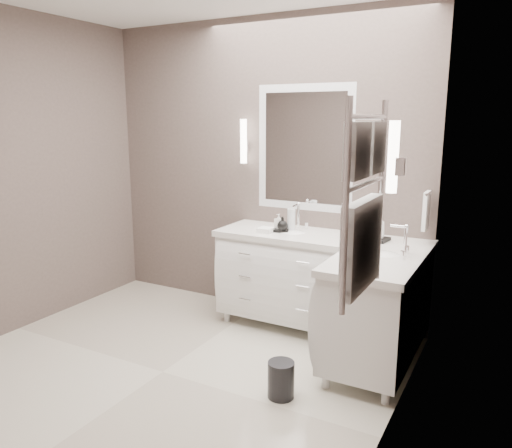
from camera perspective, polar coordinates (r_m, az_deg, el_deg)
The scene contains 19 objects.
floor at distance 3.85m, azimuth -10.61°, elevation -16.34°, with size 3.20×3.00×0.01m, color beige.
wall_back at distance 4.67m, azimuth 0.47°, elevation 6.37°, with size 3.20×0.01×2.70m, color #544743.
wall_left at distance 4.62m, azimuth -27.03°, elevation 4.99°, with size 0.01×3.00×2.70m, color #544743.
wall_right at distance 2.70m, azimuth 15.66°, elevation 1.69°, with size 0.01×3.00×2.70m, color #544743.
vanity_back at distance 4.40m, azimuth 3.92°, elevation -5.52°, with size 1.24×0.59×0.97m.
vanity_right at distance 3.84m, azimuth 13.91°, elevation -8.56°, with size 0.59×1.24×0.97m.
mirror_back at distance 4.45m, azimuth 5.55°, elevation 8.61°, with size 0.90×0.02×1.10m.
mirror_right at distance 3.46m, azimuth 18.62°, elevation 7.05°, with size 0.02×0.90×1.10m.
sconce_back at distance 4.65m, azimuth -1.43°, elevation 9.34°, with size 0.06×0.06×0.40m.
sconce_right at distance 2.90m, azimuth 15.39°, elevation 7.23°, with size 0.06×0.06×0.40m.
towel_bar_corner at distance 4.07m, azimuth 18.89°, elevation 1.54°, with size 0.03×0.22×0.30m.
towel_ladder at distance 2.33m, azimuth 12.17°, elevation 1.29°, with size 0.06×0.58×0.90m.
waste_bin at distance 3.45m, azimuth 2.87°, elevation -17.33°, with size 0.18×0.18×0.25m, color black.
amenity_tray_back at distance 4.31m, azimuth 2.83°, elevation -0.71°, with size 0.15×0.11×0.02m, color black.
amenity_tray_right at distance 4.10m, azimuth 13.93°, elevation -1.73°, with size 0.13×0.17×0.03m, color black.
water_bottle at distance 4.29m, azimuth 4.05°, elevation 0.43°, with size 0.07×0.07×0.20m, color silver.
soap_bottle_a at distance 4.33m, azimuth 2.60°, elevation 0.34°, with size 0.06×0.06×0.13m, color white.
soap_bottle_b at distance 4.26m, azimuth 3.03°, elevation 0.07°, with size 0.09×0.09×0.11m, color black.
soap_bottle_c at distance 4.07m, azimuth 14.01°, elevation -0.29°, with size 0.07×0.07×0.19m, color white.
Camera 1 is at (2.19, -2.60, 1.82)m, focal length 35.00 mm.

